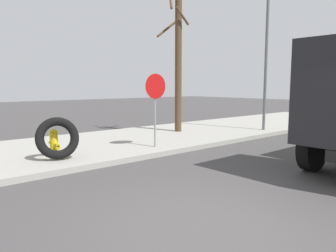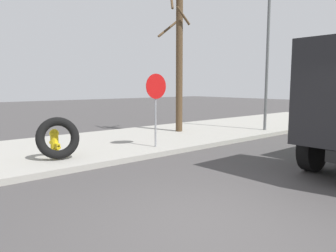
# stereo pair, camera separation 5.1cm
# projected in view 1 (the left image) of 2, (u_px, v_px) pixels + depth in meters

# --- Properties ---
(ground_plane) EXTENTS (80.00, 80.00, 0.00)m
(ground_plane) POSITION_uv_depth(u_px,v_px,m) (211.00, 224.00, 4.82)
(ground_plane) COLOR #423F3F
(sidewalk_curb) EXTENTS (36.00, 5.00, 0.15)m
(sidewalk_curb) POSITION_uv_depth(u_px,v_px,m) (46.00, 152.00, 9.68)
(sidewalk_curb) COLOR #99968E
(sidewalk_curb) RESTS_ON ground
(fire_hydrant) EXTENTS (0.24, 0.55, 0.75)m
(fire_hydrant) POSITION_uv_depth(u_px,v_px,m) (54.00, 142.00, 8.63)
(fire_hydrant) COLOR yellow
(fire_hydrant) RESTS_ON sidewalk_curb
(loose_tire) EXTENTS (1.17, 0.73, 1.11)m
(loose_tire) POSITION_uv_depth(u_px,v_px,m) (58.00, 138.00, 8.31)
(loose_tire) COLOR black
(loose_tire) RESTS_ON sidewalk_curb
(stop_sign) EXTENTS (0.76, 0.08, 2.24)m
(stop_sign) POSITION_uv_depth(u_px,v_px,m) (155.00, 96.00, 9.89)
(stop_sign) COLOR gray
(stop_sign) RESTS_ON sidewalk_curb
(bare_tree) EXTENTS (1.28, 1.13, 5.79)m
(bare_tree) POSITION_uv_depth(u_px,v_px,m) (178.00, 61.00, 13.16)
(bare_tree) COLOR #4C3823
(bare_tree) RESTS_ON sidewalk_curb
(street_light_pole) EXTENTS (0.12, 0.12, 5.55)m
(street_light_pole) POSITION_uv_depth(u_px,v_px,m) (266.00, 64.00, 13.62)
(street_light_pole) COLOR #595B5E
(street_light_pole) RESTS_ON sidewalk_curb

